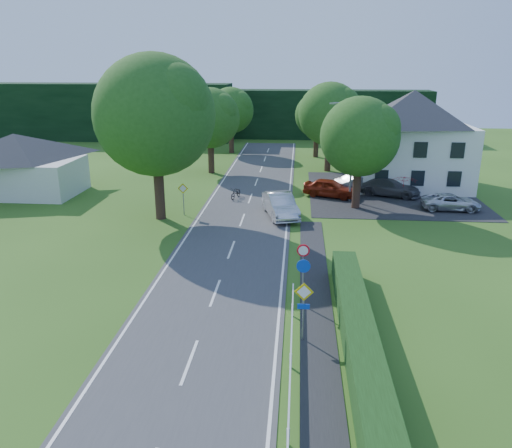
# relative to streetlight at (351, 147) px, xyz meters

# --- Properties ---
(road) EXTENTS (7.00, 80.00, 0.04)m
(road) POSITION_rel_streetlight_xyz_m (-8.06, -10.00, -4.44)
(road) COLOR #3E3D40
(road) RESTS_ON ground
(footpath) EXTENTS (1.50, 44.00, 0.04)m
(footpath) POSITION_rel_streetlight_xyz_m (-3.11, -28.00, -4.44)
(footpath) COLOR black
(footpath) RESTS_ON ground
(parking_pad) EXTENTS (14.00, 16.00, 0.04)m
(parking_pad) POSITION_rel_streetlight_xyz_m (3.94, 3.00, -4.44)
(parking_pad) COLOR black
(parking_pad) RESTS_ON ground
(line_edge_left) EXTENTS (0.12, 80.00, 0.01)m
(line_edge_left) POSITION_rel_streetlight_xyz_m (-11.31, -10.00, -4.42)
(line_edge_left) COLOR white
(line_edge_left) RESTS_ON road
(line_edge_right) EXTENTS (0.12, 80.00, 0.01)m
(line_edge_right) POSITION_rel_streetlight_xyz_m (-4.81, -10.00, -4.42)
(line_edge_right) COLOR white
(line_edge_right) RESTS_ON road
(line_centre) EXTENTS (0.12, 80.00, 0.01)m
(line_centre) POSITION_rel_streetlight_xyz_m (-8.06, -10.00, -4.42)
(line_centre) COLOR white
(line_centre) RESTS_ON road
(tree_main) EXTENTS (9.40, 9.40, 11.64)m
(tree_main) POSITION_rel_streetlight_xyz_m (-14.06, -6.00, 1.36)
(tree_main) COLOR #235118
(tree_main) RESTS_ON ground
(tree_left_far) EXTENTS (7.00, 7.00, 8.58)m
(tree_left_far) POSITION_rel_streetlight_xyz_m (-13.06, 10.00, -0.17)
(tree_left_far) COLOR #235118
(tree_left_far) RESTS_ON ground
(tree_right_far) EXTENTS (7.40, 7.40, 9.09)m
(tree_right_far) POSITION_rel_streetlight_xyz_m (-1.06, 12.00, 0.08)
(tree_right_far) COLOR #235118
(tree_right_far) RESTS_ON ground
(tree_left_back) EXTENTS (6.60, 6.60, 8.07)m
(tree_left_back) POSITION_rel_streetlight_xyz_m (-12.56, 22.00, -0.43)
(tree_left_back) COLOR #235118
(tree_left_back) RESTS_ON ground
(tree_right_back) EXTENTS (6.20, 6.20, 7.56)m
(tree_right_back) POSITION_rel_streetlight_xyz_m (-2.06, 20.00, -0.68)
(tree_right_back) COLOR #235118
(tree_right_back) RESTS_ON ground
(tree_right_mid) EXTENTS (7.00, 7.00, 8.58)m
(tree_right_mid) POSITION_rel_streetlight_xyz_m (0.44, -2.00, -0.17)
(tree_right_mid) COLOR #235118
(tree_right_mid) RESTS_ON ground
(treeline_left) EXTENTS (44.00, 6.00, 8.00)m
(treeline_left) POSITION_rel_streetlight_xyz_m (-36.06, 32.00, -0.46)
(treeline_left) COLOR black
(treeline_left) RESTS_ON ground
(treeline_right) EXTENTS (30.00, 5.00, 7.00)m
(treeline_right) POSITION_rel_streetlight_xyz_m (-0.06, 36.00, -0.96)
(treeline_right) COLOR black
(treeline_right) RESTS_ON ground
(bungalow_left) EXTENTS (11.00, 6.50, 5.20)m
(bungalow_left) POSITION_rel_streetlight_xyz_m (-28.06, 0.00, -1.75)
(bungalow_left) COLOR silver
(bungalow_left) RESTS_ON ground
(house_white) EXTENTS (10.60, 8.40, 8.60)m
(house_white) POSITION_rel_streetlight_xyz_m (5.94, 6.00, -0.06)
(house_white) COLOR white
(house_white) RESTS_ON ground
(streetlight) EXTENTS (2.03, 0.18, 8.00)m
(streetlight) POSITION_rel_streetlight_xyz_m (0.00, 0.00, 0.00)
(streetlight) COLOR gray
(streetlight) RESTS_ON ground
(sign_priority_right) EXTENTS (0.78, 0.09, 2.59)m
(sign_priority_right) POSITION_rel_streetlight_xyz_m (-3.76, -22.02, -2.67)
(sign_priority_right) COLOR gray
(sign_priority_right) RESTS_ON ground
(sign_roundabout) EXTENTS (0.64, 0.08, 2.37)m
(sign_roundabout) POSITION_rel_streetlight_xyz_m (-3.76, -19.02, -2.79)
(sign_roundabout) COLOR gray
(sign_roundabout) RESTS_ON ground
(sign_speed_limit) EXTENTS (0.64, 0.11, 2.37)m
(sign_speed_limit) POSITION_rel_streetlight_xyz_m (-3.76, -17.03, -2.70)
(sign_speed_limit) COLOR gray
(sign_speed_limit) RESTS_ON ground
(sign_priority_left) EXTENTS (0.78, 0.09, 2.44)m
(sign_priority_left) POSITION_rel_streetlight_xyz_m (-12.56, -5.02, -2.75)
(sign_priority_left) COLOR gray
(sign_priority_left) RESTS_ON ground
(moving_car) EXTENTS (3.14, 5.53, 1.72)m
(moving_car) POSITION_rel_streetlight_xyz_m (-5.36, -4.88, -3.56)
(moving_car) COLOR #BDBCC1
(moving_car) RESTS_ON road
(motorcycle) EXTENTS (1.12, 1.94, 0.97)m
(motorcycle) POSITION_rel_streetlight_xyz_m (-9.26, -0.06, -3.94)
(motorcycle) COLOR black
(motorcycle) RESTS_ON road
(parked_car_red) EXTENTS (4.78, 3.17, 1.51)m
(parked_car_red) POSITION_rel_streetlight_xyz_m (-1.40, 1.19, -3.67)
(parked_car_red) COLOR maroon
(parked_car_red) RESTS_ON parking_pad
(parked_car_silver_a) EXTENTS (5.14, 3.38, 1.60)m
(parked_car_silver_a) POSITION_rel_streetlight_xyz_m (1.51, 2.94, -3.62)
(parked_car_silver_a) COLOR #A2A1A5
(parked_car_silver_a) RESTS_ON parking_pad
(parked_car_grey) EXTENTS (5.62, 3.74, 1.51)m
(parked_car_grey) POSITION_rel_streetlight_xyz_m (3.63, 2.00, -3.67)
(parked_car_grey) COLOR #4D4D52
(parked_car_grey) RESTS_ON parking_pad
(parked_car_silver_b) EXTENTS (4.49, 2.23, 1.22)m
(parked_car_silver_b) POSITION_rel_streetlight_xyz_m (7.69, -2.00, -3.81)
(parked_car_silver_b) COLOR silver
(parked_car_silver_b) RESTS_ON parking_pad
(parasol) EXTENTS (2.62, 2.64, 1.89)m
(parasol) POSITION_rel_streetlight_xyz_m (4.67, 1.11, -3.48)
(parasol) COLOR red
(parasol) RESTS_ON parking_pad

